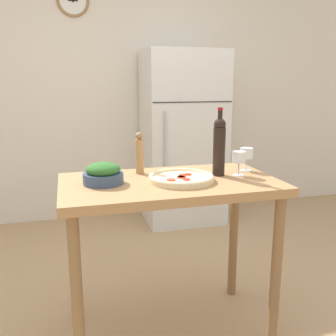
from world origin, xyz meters
The scene contains 10 objects.
ground_plane centered at (0.00, 0.00, 0.00)m, with size 14.00×14.00×0.00m, color tan.
wall_back centered at (0.00, 2.11, 1.30)m, with size 6.40×0.08×2.60m.
refrigerator centered at (0.63, 1.75, 0.86)m, with size 0.79×0.64×1.73m.
prep_counter centered at (0.00, 0.00, 0.78)m, with size 1.15×0.65×0.91m.
wine_bottle centered at (0.30, 0.04, 1.08)m, with size 0.07×0.07×0.38m.
wine_glass_near centered at (0.40, 0.00, 1.00)m, with size 0.07×0.07×0.14m.
wine_glass_far centered at (0.50, 0.10, 1.00)m, with size 0.07×0.07×0.14m.
pepper_mill centered at (-0.12, 0.20, 1.02)m, with size 0.05×0.05×0.24m.
salad_bowl centered at (-0.35, 0.02, 0.96)m, with size 0.21×0.21×0.11m.
homemade_pizza centered at (0.05, -0.04, 0.92)m, with size 0.35×0.35×0.04m.
Camera 1 is at (-0.52, -1.86, 1.41)m, focal length 40.00 mm.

